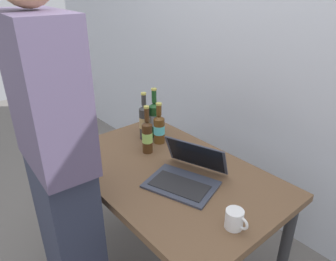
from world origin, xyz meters
TOP-DOWN VIEW (x-y plane):
  - ground_plane at (0.00, 0.00)m, footprint 8.00×8.00m
  - desk at (0.00, 0.00)m, footprint 1.31×0.83m
  - laptop at (0.14, 0.01)m, footprint 0.45×0.44m
  - beer_bottle_amber at (-0.24, 0.04)m, footprint 0.07×0.07m
  - beer_bottle_dark at (-0.30, 0.18)m, footprint 0.07×0.07m
  - beer_bottle_brown at (-0.41, 0.14)m, footprint 0.07×0.07m
  - beer_bottle_green at (-0.40, 0.22)m, footprint 0.08×0.08m
  - person_figure at (-0.11, -0.57)m, footprint 0.47×0.31m
  - coffee_mug at (0.54, -0.08)m, footprint 0.11×0.08m
  - back_wall at (0.00, 0.86)m, footprint 6.00×0.10m

SIDE VIEW (x-z plane):
  - ground_plane at x=0.00m, z-range 0.00..0.00m
  - desk at x=0.00m, z-range 0.27..0.97m
  - laptop at x=0.14m, z-range 0.65..0.84m
  - coffee_mug at x=0.54m, z-range 0.70..0.79m
  - beer_bottle_dark at x=-0.30m, z-range 0.67..0.95m
  - beer_bottle_amber at x=-0.24m, z-range 0.66..0.97m
  - beer_bottle_brown at x=-0.41m, z-range 0.67..1.00m
  - beer_bottle_green at x=-0.40m, z-range 0.66..1.01m
  - person_figure at x=-0.11m, z-range 0.01..1.84m
  - back_wall at x=0.00m, z-range 0.00..2.60m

